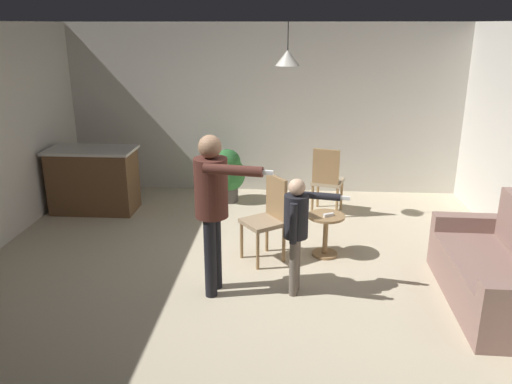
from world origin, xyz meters
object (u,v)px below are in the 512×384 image
(kitchen_counter, at_px, (94,180))
(dining_chair_by_counter, at_px, (268,216))
(potted_plant_corner, at_px, (228,173))
(person_adult, at_px, (213,198))
(side_table_by_couch, at_px, (326,230))
(spare_remote_on_table, at_px, (329,215))
(person_child, at_px, (297,224))
(dining_chair_near_wall, at_px, (327,178))
(couch_floral, at_px, (501,273))

(kitchen_counter, bearing_deg, dining_chair_by_counter, -29.08)
(dining_chair_by_counter, bearing_deg, potted_plant_corner, -16.44)
(person_adult, bearing_deg, dining_chair_by_counter, 157.80)
(side_table_by_couch, distance_m, spare_remote_on_table, 0.22)
(dining_chair_by_counter, bearing_deg, person_child, 166.64)
(side_table_by_couch, bearing_deg, person_adult, -141.06)
(person_child, xyz_separation_m, dining_chair_near_wall, (0.46, 2.35, -0.22))
(person_adult, bearing_deg, kitchen_counter, -127.84)
(dining_chair_near_wall, bearing_deg, kitchen_counter, -163.08)
(dining_chair_by_counter, bearing_deg, dining_chair_near_wall, -62.56)
(couch_floral, bearing_deg, spare_remote_on_table, 60.83)
(person_child, distance_m, spare_remote_on_table, 0.98)
(side_table_by_couch, distance_m, person_adult, 1.69)
(dining_chair_by_counter, bearing_deg, side_table_by_couch, -114.88)
(person_child, height_order, dining_chair_by_counter, person_child)
(person_child, distance_m, dining_chair_by_counter, 0.88)
(side_table_by_couch, distance_m, dining_chair_by_counter, 0.73)
(side_table_by_couch, relative_size, dining_chair_by_counter, 0.52)
(couch_floral, height_order, potted_plant_corner, couch_floral)
(side_table_by_couch, height_order, person_child, person_child)
(spare_remote_on_table, bearing_deg, couch_floral, -30.33)
(side_table_by_couch, xyz_separation_m, person_adult, (-1.20, -0.97, 0.71))
(person_adult, relative_size, potted_plant_corner, 1.99)
(person_child, bearing_deg, dining_chair_near_wall, 179.51)
(person_child, bearing_deg, potted_plant_corner, -149.07)
(couch_floral, distance_m, spare_remote_on_table, 1.90)
(dining_chair_by_counter, distance_m, potted_plant_corner, 2.16)
(dining_chair_by_counter, height_order, potted_plant_corner, dining_chair_by_counter)
(potted_plant_corner, bearing_deg, spare_remote_on_table, -53.62)
(dining_chair_near_wall, bearing_deg, spare_remote_on_table, -77.51)
(potted_plant_corner, xyz_separation_m, spare_remote_on_table, (1.43, -1.94, 0.08))
(person_child, xyz_separation_m, spare_remote_on_table, (0.38, 0.87, -0.23))
(potted_plant_corner, bearing_deg, person_adult, -85.81)
(person_adult, relative_size, dining_chair_near_wall, 1.67)
(person_adult, xyz_separation_m, dining_chair_near_wall, (1.29, 2.40, -0.49))
(couch_floral, bearing_deg, dining_chair_by_counter, 70.89)
(kitchen_counter, bearing_deg, potted_plant_corner, 16.24)
(couch_floral, distance_m, potted_plant_corner, 4.22)
(kitchen_counter, xyz_separation_m, person_child, (2.97, -2.25, 0.29))
(spare_remote_on_table, bearing_deg, dining_chair_by_counter, -172.70)
(kitchen_counter, distance_m, person_child, 3.74)
(person_adult, distance_m, potted_plant_corner, 2.93)
(person_adult, height_order, dining_chair_near_wall, person_adult)
(couch_floral, bearing_deg, dining_chair_near_wall, 33.87)
(dining_chair_near_wall, bearing_deg, person_adult, -103.00)
(dining_chair_near_wall, xyz_separation_m, potted_plant_corner, (-1.50, 0.47, -0.08))
(kitchen_counter, distance_m, spare_remote_on_table, 3.63)
(potted_plant_corner, bearing_deg, couch_floral, -43.40)
(kitchen_counter, xyz_separation_m, potted_plant_corner, (1.92, 0.56, -0.02))
(side_table_by_couch, distance_m, dining_chair_near_wall, 1.45)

